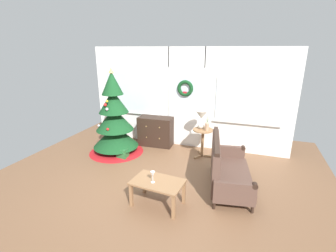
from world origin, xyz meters
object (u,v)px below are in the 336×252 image
(coffee_table, at_px, (158,185))
(side_table, at_px, (203,137))
(gift_box, at_px, (123,153))
(christmas_tree, at_px, (115,123))
(wine_glass, at_px, (153,175))
(settee_sofa, at_px, (225,168))
(flower_vase, at_px, (207,126))
(dresser_cabinet, at_px, (156,131))
(table_lamp, at_px, (201,117))

(coffee_table, bearing_deg, side_table, 81.92)
(side_table, relative_size, gift_box, 2.92)
(coffee_table, height_order, gift_box, coffee_table)
(christmas_tree, xyz_separation_m, wine_glass, (1.73, -1.73, -0.18))
(wine_glass, bearing_deg, settee_sofa, 44.08)
(flower_vase, distance_m, gift_box, 2.10)
(side_table, bearing_deg, flower_vase, -30.96)
(dresser_cabinet, distance_m, settee_sofa, 2.49)
(flower_vase, bearing_deg, gift_box, -160.20)
(dresser_cabinet, distance_m, wine_glass, 2.67)
(gift_box, bearing_deg, dresser_cabinet, 66.55)
(settee_sofa, bearing_deg, table_lamp, 120.69)
(settee_sofa, distance_m, flower_vase, 1.34)
(table_lamp, height_order, flower_vase, table_lamp)
(christmas_tree, height_order, table_lamp, christmas_tree)
(side_table, bearing_deg, wine_glass, -99.39)
(christmas_tree, distance_m, wine_glass, 2.46)
(coffee_table, bearing_deg, table_lamp, 83.62)
(christmas_tree, height_order, settee_sofa, christmas_tree)
(settee_sofa, xyz_separation_m, coffee_table, (-0.98, -0.95, -0.01))
(christmas_tree, distance_m, gift_box, 0.77)
(side_table, height_order, coffee_table, side_table)
(christmas_tree, bearing_deg, flower_vase, 10.53)
(settee_sofa, bearing_deg, flower_vase, 116.79)
(coffee_table, xyz_separation_m, wine_glass, (-0.06, -0.06, 0.21))
(wine_glass, bearing_deg, christmas_tree, 135.03)
(wine_glass, bearing_deg, dresser_cabinet, 111.20)
(coffee_table, xyz_separation_m, gift_box, (-1.46, 1.41, -0.25))
(christmas_tree, distance_m, settee_sofa, 2.89)
(wine_glass, bearing_deg, flower_vase, 77.77)
(gift_box, bearing_deg, wine_glass, -46.24)
(side_table, distance_m, flower_vase, 0.34)
(side_table, distance_m, wine_glass, 2.23)
(side_table, bearing_deg, gift_box, -157.50)
(christmas_tree, distance_m, table_lamp, 2.11)
(settee_sofa, height_order, gift_box, settee_sofa)
(christmas_tree, relative_size, table_lamp, 4.75)
(settee_sofa, bearing_deg, gift_box, 169.27)
(settee_sofa, xyz_separation_m, flower_vase, (-0.57, 1.14, 0.42))
(dresser_cabinet, bearing_deg, gift_box, -113.45)
(side_table, xyz_separation_m, wine_glass, (-0.36, -2.20, 0.09))
(christmas_tree, relative_size, wine_glass, 10.71)
(dresser_cabinet, distance_m, table_lamp, 1.41)
(christmas_tree, xyz_separation_m, side_table, (2.10, 0.47, -0.27))
(dresser_cabinet, height_order, side_table, dresser_cabinet)
(christmas_tree, distance_m, coffee_table, 2.48)
(table_lamp, bearing_deg, flower_vase, -32.01)
(side_table, bearing_deg, coffee_table, -98.08)
(dresser_cabinet, bearing_deg, coffee_table, -67.16)
(gift_box, bearing_deg, flower_vase, 19.80)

